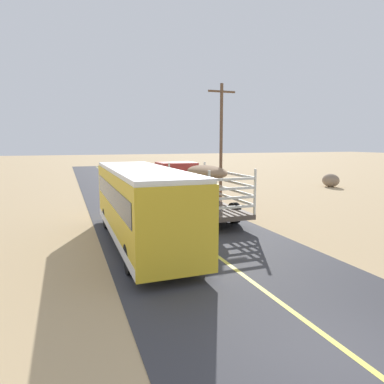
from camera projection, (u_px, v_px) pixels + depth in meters
The scene contains 7 objects.
ground_plane at pixel (362, 364), 6.68m from camera, with size 240.00×240.00×0.00m, color tan.
road_surface at pixel (362, 364), 6.68m from camera, with size 8.00×120.00×0.02m, color #38383D.
road_centre_line at pixel (363, 363), 6.68m from camera, with size 0.16×117.60×0.00m, color #D8CC4C.
livestock_truck at pixel (187, 182), 21.87m from camera, with size 2.53×9.70×3.02m.
bus at pixel (142, 203), 14.39m from camera, with size 2.54×10.00×3.21m.
power_pole_mid at pixel (221, 138), 26.33m from camera, with size 2.20×0.24×8.68m.
boulder_near_shoulder at pixel (331, 180), 33.26m from camera, with size 1.36×1.82×1.27m, color #84705B.
Camera 1 is at (-5.25, -4.59, 4.28)m, focal length 32.10 mm.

